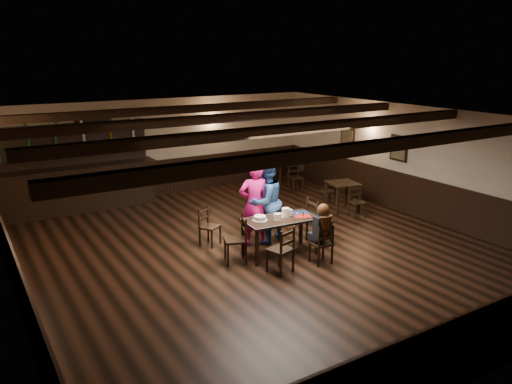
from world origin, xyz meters
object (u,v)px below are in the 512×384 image
bar_counter (77,182)px  woman_pink (254,204)px  cake (260,218)px  dining_table (280,223)px  chair_near_left (284,247)px  chair_near_right (323,242)px  man_blue (266,202)px

bar_counter → woman_pink: bearing=-59.6°
cake → woman_pink: bearing=68.1°
dining_table → chair_near_left: chair_near_left is taller
dining_table → chair_near_right: bearing=-63.1°
woman_pink → cake: (-0.25, -0.61, -0.09)m
woman_pink → man_blue: man_blue is taller
chair_near_right → man_blue: bearing=101.0°
cake → bar_counter: bar_counter is taller
dining_table → man_blue: man_blue is taller
cake → bar_counter: size_ratio=0.07×
man_blue → cake: (-0.53, -0.61, -0.10)m
bar_counter → dining_table: bearing=-61.9°
chair_near_left → bar_counter: bearing=111.2°
dining_table → chair_near_right: (0.42, -0.83, -0.21)m
dining_table → man_blue: (0.12, 0.73, 0.23)m
chair_near_left → bar_counter: 6.35m
dining_table → cake: (-0.41, 0.11, 0.13)m
woman_pink → bar_counter: (-2.59, 4.42, -0.16)m
man_blue → woman_pink: bearing=-13.7°
cake → man_blue: bearing=49.4°
chair_near_right → cake: bearing=131.3°
chair_near_left → chair_near_right: bearing=-3.8°
man_blue → cake: size_ratio=6.07×
bar_counter → chair_near_left: bearing=-68.8°
man_blue → chair_near_left: bearing=55.5°
man_blue → chair_near_right: bearing=87.4°
bar_counter → chair_near_right: bearing=-62.0°
woman_pink → bar_counter: bearing=-44.5°
chair_near_left → man_blue: man_blue is taller
woman_pink → bar_counter: bar_counter is taller
chair_near_right → cake: 1.30m
dining_table → woman_pink: bearing=102.4°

